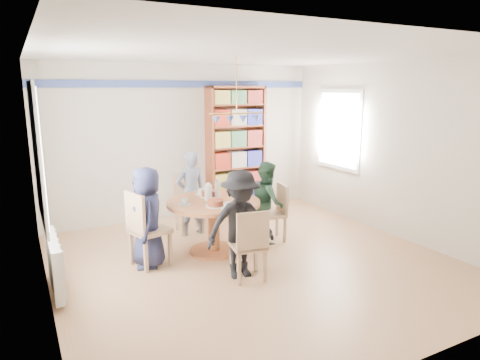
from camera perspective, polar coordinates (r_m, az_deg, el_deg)
ground at (r=5.84m, az=1.86°, el=-10.87°), size 5.00×5.00×0.00m
room_shell at (r=6.07m, az=-4.26°, el=6.12°), size 5.00×5.00×5.00m
radiator at (r=5.34m, az=-23.47°, el=-10.16°), size 0.12×1.00×0.60m
dining_table at (r=6.00m, az=-3.54°, el=-4.59°), size 1.30×1.30×0.75m
chair_left at (r=5.64m, az=-12.70°, el=-6.01°), size 0.55×0.55×1.01m
chair_right at (r=6.52m, az=4.82°, el=-3.97°), size 0.44×0.44×0.87m
chair_far at (r=6.97m, az=-6.99°, el=-2.60°), size 0.44×0.44×0.94m
chair_near at (r=5.13m, az=1.34°, el=-8.31°), size 0.46×0.46×0.89m
person_left at (r=5.65m, az=-12.24°, el=-4.87°), size 0.53×0.71×1.31m
person_right at (r=6.43m, az=3.64°, el=-2.92°), size 0.63×0.71×1.22m
person_far at (r=6.73m, az=-6.57°, el=-1.79°), size 0.50×0.34×1.34m
person_near at (r=5.20m, az=0.07°, el=-5.96°), size 0.91×0.58×1.34m
bookshelf at (r=7.96m, az=-0.55°, el=3.93°), size 1.11×0.33×2.32m
tableware at (r=5.95m, az=-3.86°, el=-2.22°), size 1.03×1.03×0.27m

